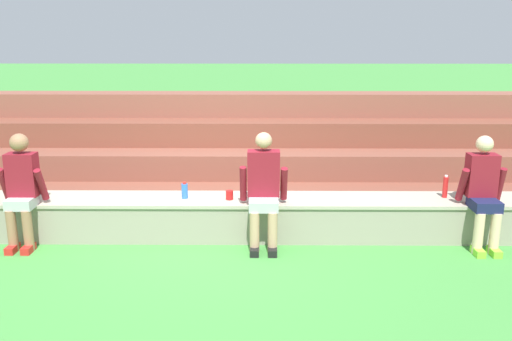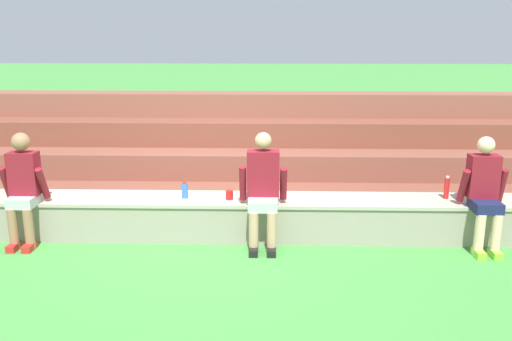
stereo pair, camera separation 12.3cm
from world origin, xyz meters
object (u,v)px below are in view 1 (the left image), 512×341
object	(u,v)px
water_bottle_near_left	(185,191)
water_bottle_mid_right	(445,187)
person_left_of_center	(264,188)
person_center	(483,191)
plastic_cup_left_end	(229,195)
person_far_left	(22,188)

from	to	relation	value
water_bottle_near_left	water_bottle_mid_right	bearing A→B (deg)	1.13
person_left_of_center	person_center	size ratio (longest dim) A/B	1.03
water_bottle_mid_right	person_center	bearing A→B (deg)	-50.29
water_bottle_near_left	person_left_of_center	bearing A→B (deg)	-17.46
person_left_of_center	plastic_cup_left_end	distance (m)	0.51
person_far_left	person_center	size ratio (longest dim) A/B	1.02
person_far_left	person_center	distance (m)	5.28
plastic_cup_left_end	person_far_left	bearing A→B (deg)	-173.54
person_center	water_bottle_mid_right	xyz separation A→B (m)	(-0.30, 0.37, -0.06)
person_left_of_center	water_bottle_mid_right	distance (m)	2.23
person_center	water_bottle_mid_right	bearing A→B (deg)	129.71
water_bottle_near_left	plastic_cup_left_end	xyz separation A→B (m)	(0.54, -0.04, -0.04)
person_far_left	plastic_cup_left_end	size ratio (longest dim) A/B	12.08
person_far_left	water_bottle_near_left	xyz separation A→B (m)	(1.82, 0.31, -0.12)
water_bottle_near_left	person_far_left	bearing A→B (deg)	-170.28
person_center	water_bottle_near_left	world-z (taller)	person_center
plastic_cup_left_end	water_bottle_mid_right	bearing A→B (deg)	2.34
water_bottle_near_left	water_bottle_mid_right	world-z (taller)	water_bottle_mid_right
person_left_of_center	water_bottle_mid_right	xyz separation A→B (m)	(2.20, 0.36, -0.08)
water_bottle_near_left	water_bottle_mid_right	xyz separation A→B (m)	(3.15, 0.06, 0.04)
water_bottle_near_left	plastic_cup_left_end	world-z (taller)	water_bottle_near_left
person_left_of_center	water_bottle_mid_right	world-z (taller)	person_left_of_center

